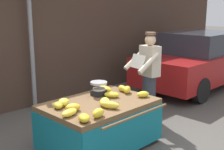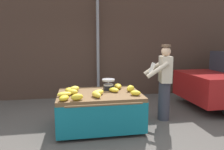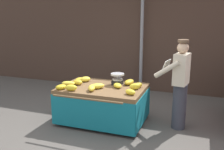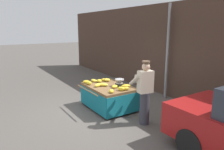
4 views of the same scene
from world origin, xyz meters
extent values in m
plane|color=#514C47|center=(0.00, 0.00, 0.00)|extent=(60.00, 60.00, 0.00)
cube|color=#473328|center=(0.00, 3.09, 1.71)|extent=(16.00, 0.24, 3.42)
cylinder|color=gray|center=(0.17, 2.78, 1.68)|extent=(0.09, 0.09, 3.37)
cube|color=brown|center=(-0.05, 0.46, 0.70)|extent=(1.67, 1.17, 0.08)
cylinder|color=black|center=(-0.81, 0.46, 0.34)|extent=(0.05, 0.68, 0.68)
cylinder|color=#B7B7BC|center=(-0.84, 0.46, 0.34)|extent=(0.01, 0.12, 0.12)
cylinder|color=black|center=(0.70, 0.46, 0.34)|extent=(0.05, 0.68, 0.68)
cylinder|color=#B7B7BC|center=(0.73, 0.46, 0.34)|extent=(0.01, 0.12, 0.12)
cylinder|color=#4C4742|center=(-0.05, 0.97, 0.33)|extent=(0.05, 0.05, 0.66)
cube|color=#147284|center=(-0.05, -0.12, 0.36)|extent=(1.67, 0.02, 0.60)
cube|color=#147284|center=(-0.05, 1.05, 0.36)|extent=(1.67, 0.02, 0.60)
cube|color=#147284|center=(-0.89, 0.46, 0.36)|extent=(0.02, 1.17, 0.60)
cube|color=#147284|center=(0.78, 0.46, 0.36)|extent=(0.02, 1.17, 0.60)
cylinder|color=brown|center=(-0.05, -0.30, 0.72)|extent=(1.34, 0.04, 0.04)
cube|color=black|center=(0.17, 0.72, 0.79)|extent=(0.20, 0.20, 0.09)
cylinder|color=#B7B7BC|center=(0.17, 0.72, 0.89)|extent=(0.02, 0.02, 0.11)
cylinder|color=#B7B7BC|center=(0.17, 0.72, 0.96)|extent=(0.28, 0.28, 0.03)
cylinder|color=#B7B7BC|center=(0.17, 0.72, 0.85)|extent=(0.21, 0.21, 0.03)
ellipsoid|color=gold|center=(-0.60, 0.43, 0.79)|extent=(0.26, 0.23, 0.11)
ellipsoid|color=yellow|center=(0.25, 0.49, 0.79)|extent=(0.26, 0.29, 0.09)
ellipsoid|color=gold|center=(-0.68, 0.67, 0.79)|extent=(0.21, 0.24, 0.09)
ellipsoid|color=gold|center=(0.63, 0.62, 0.79)|extent=(0.20, 0.26, 0.10)
ellipsoid|color=gold|center=(0.40, 0.80, 0.79)|extent=(0.21, 0.32, 0.10)
ellipsoid|color=yellow|center=(-0.55, 0.70, 0.80)|extent=(0.27, 0.27, 0.11)
ellipsoid|color=yellow|center=(-0.15, 0.13, 0.79)|extent=(0.22, 0.32, 0.11)
ellipsoid|color=yellow|center=(-0.75, 0.31, 0.79)|extent=(0.30, 0.20, 0.09)
ellipsoid|color=yellow|center=(0.60, 0.48, 0.80)|extent=(0.23, 0.21, 0.12)
ellipsoid|color=yellow|center=(-0.51, -0.01, 0.80)|extent=(0.25, 0.18, 0.12)
ellipsoid|color=yellow|center=(-0.10, 0.29, 0.79)|extent=(0.32, 0.31, 0.11)
ellipsoid|color=gold|center=(-0.74, 0.01, 0.79)|extent=(0.24, 0.27, 0.10)
ellipsoid|color=yellow|center=(0.62, 0.14, 0.79)|extent=(0.25, 0.21, 0.10)
cylinder|color=#383842|center=(1.45, 0.66, 0.44)|extent=(0.26, 0.26, 0.88)
cube|color=beige|center=(1.45, 0.66, 1.17)|extent=(0.29, 0.42, 0.58)
sphere|color=#DBB28E|center=(1.45, 0.66, 1.56)|extent=(0.21, 0.21, 0.21)
cylinder|color=brown|center=(1.45, 0.66, 1.69)|extent=(0.20, 0.20, 0.05)
cylinder|color=beige|center=(1.20, 0.49, 1.18)|extent=(0.49, 0.17, 0.37)
cylinder|color=beige|center=(1.27, 0.90, 1.18)|extent=(0.49, 0.17, 0.37)
cube|color=silver|center=(1.15, 0.71, 1.19)|extent=(0.15, 0.35, 0.25)
camera|label=1|loc=(-3.02, -2.76, 2.17)|focal=47.67mm
camera|label=2|loc=(-0.52, -3.67, 1.78)|focal=33.45mm
camera|label=3|loc=(1.80, -4.11, 2.14)|focal=40.78mm
camera|label=4|loc=(5.48, -2.95, 2.54)|focal=34.15mm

